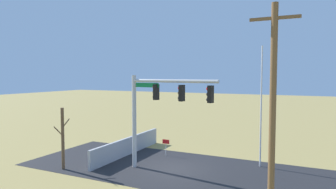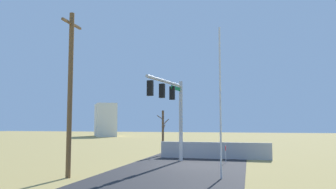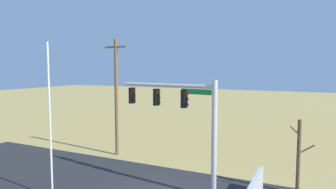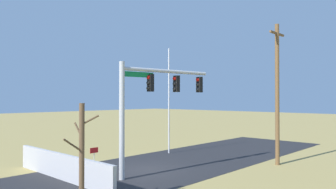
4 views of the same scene
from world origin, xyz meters
The scene contains 9 objects.
ground_plane centered at (0.00, 0.00, 0.00)m, with size 160.00×160.00×0.00m, color #9E894C.
road_surface centered at (-4.00, 0.00, 0.01)m, with size 28.00×8.00×0.01m, color #232326.
sidewalk_corner centered at (3.47, 0.84, 0.00)m, with size 6.00×6.00×0.01m, color #B7B5AD.
retaining_fence centered at (4.52, -1.51, 0.66)m, with size 0.20×8.86×1.32m, color #A8A8AD.
signal_mast centered at (0.65, 1.11, 4.30)m, with size 6.07×1.16×6.07m.
flagpole centered at (-5.01, -2.80, 3.98)m, with size 0.10×0.10×7.97m, color silver.
utility_pole centered at (-6.58, 5.04, 4.59)m, with size 1.90×0.26×8.86m.
bare_tree centered at (6.34, 3.27, 2.05)m, with size 1.27×1.02×3.99m.
open_sign centered at (1.83, -2.57, 0.91)m, with size 0.56×0.04×1.22m.
Camera 4 is at (12.96, 13.83, 4.16)m, focal length 34.51 mm.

